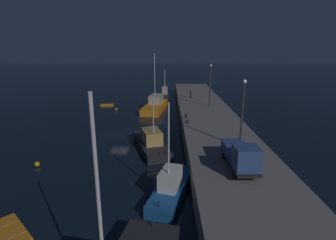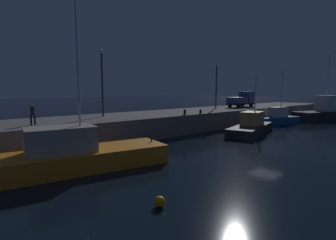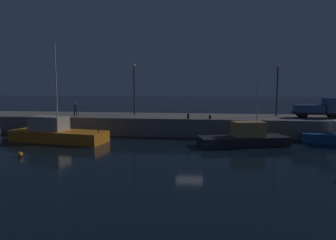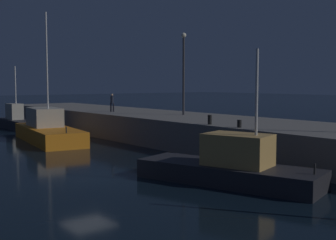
# 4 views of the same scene
# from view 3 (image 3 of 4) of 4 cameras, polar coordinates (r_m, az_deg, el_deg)

# --- Properties ---
(ground_plane) EXTENTS (320.00, 320.00, 0.00)m
(ground_plane) POSITION_cam_3_polar(r_m,az_deg,el_deg) (28.57, 4.07, -6.42)
(ground_plane) COLOR black
(pier_quay) EXTENTS (74.21, 8.48, 2.26)m
(pier_quay) POSITION_cam_3_polar(r_m,az_deg,el_deg) (41.56, 5.26, -0.81)
(pier_quay) COLOR slate
(pier_quay) RESTS_ON ground
(fishing_boat_white) EXTENTS (11.52, 5.11, 11.08)m
(fishing_boat_white) POSITION_cam_3_polar(r_m,az_deg,el_deg) (37.11, -20.21, -2.26)
(fishing_boat_white) COLOR orange
(fishing_boat_white) RESTS_ON ground
(fishing_boat_orange) EXTENTS (9.89, 5.44, 6.71)m
(fishing_boat_orange) POSITION_cam_3_polar(r_m,az_deg,el_deg) (33.54, 14.18, -3.20)
(fishing_boat_orange) COLOR #232328
(fishing_boat_orange) RESTS_ON ground
(mooring_buoy_near) EXTENTS (0.48, 0.48, 0.48)m
(mooring_buoy_near) POSITION_cam_3_polar(r_m,az_deg,el_deg) (30.39, -26.03, -5.82)
(mooring_buoy_near) COLOR orange
(mooring_buoy_near) RESTS_ON ground
(lamp_post_west) EXTENTS (0.44, 0.44, 7.18)m
(lamp_post_west) POSITION_cam_3_polar(r_m,az_deg,el_deg) (43.42, -6.37, 6.60)
(lamp_post_west) COLOR #38383D
(lamp_post_west) RESTS_ON pier_quay
(lamp_post_east) EXTENTS (0.44, 0.44, 7.02)m
(lamp_post_east) POSITION_cam_3_polar(r_m,az_deg,el_deg) (43.37, 19.82, 6.15)
(lamp_post_east) COLOR #38383D
(lamp_post_east) RESTS_ON pier_quay
(utility_truck) EXTENTS (5.98, 2.12, 2.55)m
(utility_truck) POSITION_cam_3_polar(r_m,az_deg,el_deg) (43.54, 26.62, 1.97)
(utility_truck) COLOR black
(utility_truck) RESTS_ON pier_quay
(dockworker) EXTENTS (0.45, 0.40, 1.76)m
(dockworker) POSITION_cam_3_polar(r_m,az_deg,el_deg) (43.55, -16.98, 2.09)
(dockworker) COLOR black
(dockworker) RESTS_ON pier_quay
(bollard_west) EXTENTS (0.28, 0.28, 0.65)m
(bollard_west) POSITION_cam_3_polar(r_m,az_deg,el_deg) (37.87, 3.81, 0.72)
(bollard_west) COLOR black
(bollard_west) RESTS_ON pier_quay
(bollard_central) EXTENTS (0.28, 0.28, 0.48)m
(bollard_central) POSITION_cam_3_polar(r_m,az_deg,el_deg) (37.79, 7.87, 0.53)
(bollard_central) COLOR black
(bollard_central) RESTS_ON pier_quay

